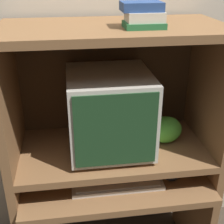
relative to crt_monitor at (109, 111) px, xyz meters
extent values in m
cube|color=beige|center=(0.02, 0.33, 0.29)|extent=(6.00, 0.06, 2.60)
cube|color=brown|center=(-0.48, 0.01, -0.68)|extent=(0.04, 0.52, 0.66)
cube|color=brown|center=(0.52, 0.01, -0.68)|extent=(0.04, 0.52, 0.66)
cube|color=brown|center=(0.02, -0.14, -0.37)|extent=(0.95, 0.37, 0.04)
cube|color=brown|center=(-0.48, 0.01, -0.28)|extent=(0.04, 0.52, 0.14)
cube|color=brown|center=(0.52, 0.01, -0.28)|extent=(0.04, 0.52, 0.14)
cube|color=brown|center=(0.02, 0.01, -0.23)|extent=(0.95, 0.52, 0.04)
cube|color=brown|center=(-0.48, 0.01, 0.10)|extent=(0.04, 0.52, 0.63)
cube|color=brown|center=(0.52, 0.01, 0.10)|extent=(0.04, 0.52, 0.63)
cube|color=brown|center=(0.02, 0.01, 0.40)|extent=(0.95, 0.52, 0.04)
cube|color=#48321E|center=(0.02, 0.26, 0.10)|extent=(0.95, 0.01, 0.63)
cylinder|color=beige|center=(0.00, 0.00, -0.20)|extent=(0.23, 0.23, 0.02)
cube|color=beige|center=(0.00, 0.00, 0.00)|extent=(0.40, 0.42, 0.38)
cube|color=#1E4223|center=(0.00, -0.21, 0.00)|extent=(0.37, 0.01, 0.35)
cube|color=beige|center=(0.02, -0.15, -0.34)|extent=(0.46, 0.13, 0.02)
cube|color=silver|center=(0.02, -0.15, -0.33)|extent=(0.42, 0.10, 0.01)
ellipsoid|color=black|center=(0.30, -0.14, -0.33)|extent=(0.07, 0.05, 0.03)
ellipsoid|color=green|center=(0.30, 0.02, -0.14)|extent=(0.18, 0.13, 0.14)
cube|color=#236638|center=(0.14, -0.08, 0.43)|extent=(0.17, 0.12, 0.03)
cube|color=beige|center=(0.14, -0.07, 0.46)|extent=(0.15, 0.12, 0.04)
cube|color=navy|center=(0.13, -0.06, 0.50)|extent=(0.17, 0.12, 0.04)
camera|label=1|loc=(-0.19, -1.38, 0.66)|focal=50.00mm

